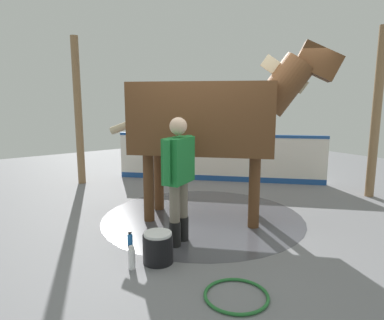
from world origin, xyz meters
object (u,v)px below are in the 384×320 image
at_px(bottle_shampoo, 132,258).
at_px(hose_coil, 236,295).
at_px(horse, 210,117).
at_px(bottle_spray, 130,239).
at_px(wash_bucket, 158,248).
at_px(handler, 179,173).

bearing_deg(bottle_shampoo, hose_coil, 117.07).
xyz_separation_m(horse, bottle_spray, (1.47, 0.22, -1.48)).
distance_m(wash_bucket, hose_coil, 1.08).
bearing_deg(horse, hose_coil, -76.12).
relative_size(handler, bottle_spray, 8.77).
bearing_deg(handler, hose_coil, 141.90).
bearing_deg(hose_coil, handler, -100.61).
xyz_separation_m(wash_bucket, bottle_shampoo, (0.31, -0.03, -0.05)).
bearing_deg(handler, horse, -87.86).
height_order(bottle_spray, hose_coil, bottle_spray).
bearing_deg(bottle_shampoo, handler, -160.81).
bearing_deg(handler, bottle_shampoo, 81.69).
bearing_deg(horse, bottle_spray, -125.55).
distance_m(handler, bottle_spray, 1.05).
height_order(bottle_shampoo, hose_coil, bottle_shampoo).
relative_size(bottle_shampoo, hose_coil, 0.43).
xyz_separation_m(handler, wash_bucket, (0.49, 0.31, -0.75)).
bearing_deg(hose_coil, horse, -121.98).
xyz_separation_m(handler, bottle_spray, (0.55, -0.30, -0.84)).
distance_m(bottle_shampoo, bottle_spray, 0.64).
relative_size(handler, bottle_shampoo, 6.09).
xyz_separation_m(wash_bucket, bottle_spray, (0.06, -0.61, -0.09)).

